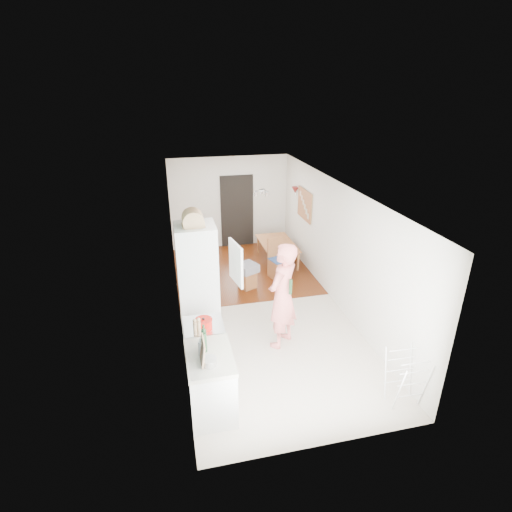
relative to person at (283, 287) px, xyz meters
name	(u,v)px	position (x,y,z in m)	size (l,w,h in m)	color
room_shell	(260,251)	(-0.09, 1.28, 0.13)	(3.20, 7.00, 2.50)	silver
floor	(259,307)	(-0.09, 1.28, -1.12)	(3.20, 7.00, 0.01)	beige
wood_floor_overlay	(242,270)	(-0.09, 3.13, -1.11)	(3.20, 3.30, 0.01)	#632507
sage_wall_panel	(180,277)	(-1.68, -0.72, 0.73)	(0.02, 3.00, 1.30)	gray
tile_splashback	(187,344)	(-1.67, -1.27, 0.03)	(0.02, 1.90, 0.50)	black
doorway_recess	(237,211)	(0.11, 4.76, -0.12)	(0.90, 0.04, 2.00)	black
base_cabinet	(211,384)	(-1.39, -1.27, -0.69)	(0.60, 0.90, 0.86)	white
worktop	(209,357)	(-1.39, -1.27, -0.23)	(0.62, 0.92, 0.06)	beige
range_cooker	(205,351)	(-1.39, -0.52, -0.68)	(0.60, 0.60, 0.88)	white
cooker_top	(203,326)	(-1.39, -0.52, -0.22)	(0.60, 0.60, 0.04)	silver
fridge_housing	(198,284)	(-1.36, 0.50, -0.04)	(0.66, 0.66, 2.15)	white
fridge_door	(236,263)	(-0.75, 0.20, 0.43)	(0.56, 0.04, 0.70)	white
fridge_interior	(215,257)	(-1.05, 0.50, 0.43)	(0.02, 0.52, 0.66)	white
pinboard	(305,205)	(1.49, 3.18, 0.43)	(0.03, 0.90, 0.70)	tan
pinboard_frame	(304,205)	(1.48, 3.18, 0.43)	(0.01, 0.94, 0.74)	#A06933
wall_sconce	(295,190)	(1.45, 3.83, 0.63)	(0.18, 0.18, 0.16)	maroon
person	(283,287)	(0.00, 0.00, 0.00)	(0.82, 0.54, 2.23)	#EF7873
dining_table	(278,254)	(0.92, 3.41, -0.90)	(1.26, 0.70, 0.44)	#A06933
dining_chair	(279,259)	(0.68, 2.51, -0.64)	(0.40, 0.40, 0.96)	#A06933
stool	(247,279)	(-0.15, 2.17, -0.91)	(0.32, 0.32, 0.42)	#A06933
grey_drape	(247,268)	(-0.16, 2.15, -0.61)	(0.40, 0.40, 0.18)	gray
drying_rack	(405,379)	(1.29, -1.77, -0.70)	(0.42, 0.38, 0.82)	white
bread_bin	(193,220)	(-1.38, 0.46, 1.13)	(0.36, 0.34, 0.19)	tan
red_casserole	(204,324)	(-1.39, -0.63, -0.12)	(0.26, 0.26, 0.15)	red
steel_pan	(209,362)	(-1.41, -1.47, -0.15)	(0.20, 0.20, 0.10)	silver
held_bottle	(290,287)	(0.09, -0.15, 0.07)	(0.06, 0.06, 0.26)	#1C3C21
bottle_a	(204,342)	(-1.44, -1.18, -0.05)	(0.07, 0.07, 0.29)	#1C3C21
bottle_b	(204,339)	(-1.43, -1.11, -0.05)	(0.07, 0.07, 0.30)	#1C3C21
bottle_c	(202,348)	(-1.48, -1.25, -0.09)	(0.09, 0.09, 0.22)	silver
pepper_mill_front	(199,328)	(-1.47, -0.74, -0.09)	(0.06, 0.06, 0.20)	tan
pepper_mill_back	(195,328)	(-1.52, -0.74, -0.10)	(0.05, 0.05, 0.20)	tan
chopping_boards	(202,351)	(-1.48, -1.39, -0.03)	(0.04, 0.25, 0.34)	tan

